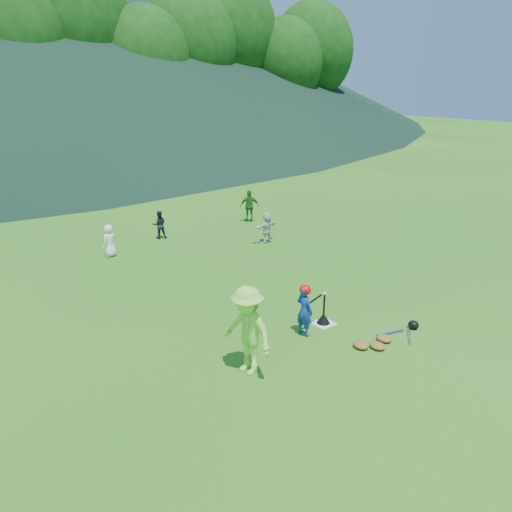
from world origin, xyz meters
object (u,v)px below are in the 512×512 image
(batter_child, at_px, (304,311))
(adult_coach, at_px, (247,331))
(equipment_pile, at_px, (385,338))
(fielder_b, at_px, (159,225))
(batting_tee, at_px, (323,318))
(fielder_d, at_px, (267,227))
(fielder_a, at_px, (110,241))
(fielder_c, at_px, (250,206))
(home_plate, at_px, (323,323))

(batter_child, bearing_deg, adult_coach, 99.12)
(adult_coach, distance_m, equipment_pile, 3.15)
(fielder_b, xyz_separation_m, batting_tee, (-0.01, -8.01, -0.35))
(fielder_d, bearing_deg, fielder_a, -27.81)
(fielder_c, bearing_deg, equipment_pile, 100.85)
(adult_coach, bearing_deg, fielder_d, 130.55)
(fielder_a, bearing_deg, fielder_b, 176.56)
(adult_coach, xyz_separation_m, fielder_d, (5.12, 5.97, -0.33))
(home_plate, bearing_deg, equipment_pile, -70.98)
(home_plate, distance_m, batting_tee, 0.12)
(adult_coach, distance_m, fielder_d, 7.88)
(batting_tee, bearing_deg, batter_child, -171.46)
(fielder_b, distance_m, batting_tee, 8.02)
(equipment_pile, bearing_deg, fielder_b, 92.79)
(batter_child, bearing_deg, equipment_pile, -142.24)
(fielder_d, xyz_separation_m, equipment_pile, (-2.18, -6.77, -0.46))
(fielder_b, bearing_deg, equipment_pile, 111.85)
(adult_coach, height_order, batting_tee, adult_coach)
(adult_coach, relative_size, batting_tee, 2.51)
(home_plate, bearing_deg, fielder_a, 105.87)
(fielder_a, xyz_separation_m, fielder_b, (2.06, 0.78, -0.02))
(adult_coach, distance_m, fielder_c, 10.48)
(home_plate, distance_m, equipment_pile, 1.42)
(batter_child, xyz_separation_m, fielder_d, (3.32, 5.52, -0.03))
(batting_tee, bearing_deg, home_plate, 0.00)
(home_plate, bearing_deg, batting_tee, 0.00)
(fielder_c, bearing_deg, fielder_b, 28.41)
(fielder_a, relative_size, fielder_b, 1.04)
(fielder_d, distance_m, equipment_pile, 7.12)
(home_plate, bearing_deg, fielder_d, 64.05)
(fielder_a, bearing_deg, fielder_c, 162.33)
(equipment_pile, bearing_deg, batter_child, 132.59)
(batting_tee, bearing_deg, fielder_d, 64.05)
(batting_tee, bearing_deg, fielder_b, 89.94)
(home_plate, bearing_deg, batter_child, -171.46)
(adult_coach, distance_m, batting_tee, 2.65)
(adult_coach, relative_size, fielder_a, 1.70)
(home_plate, bearing_deg, fielder_c, 64.64)
(home_plate, distance_m, adult_coach, 2.68)
(equipment_pile, bearing_deg, home_plate, 109.02)
(adult_coach, bearing_deg, batting_tee, 93.66)
(fielder_a, height_order, fielder_c, fielder_c)
(batter_child, relative_size, fielder_d, 1.06)
(equipment_pile, bearing_deg, adult_coach, 164.94)
(fielder_a, bearing_deg, batting_tee, 81.80)
(adult_coach, height_order, fielder_b, adult_coach)
(fielder_a, bearing_deg, batter_child, 76.58)
(equipment_pile, bearing_deg, fielder_c, 70.47)
(batter_child, xyz_separation_m, equipment_pile, (1.14, -1.24, -0.49))
(batter_child, bearing_deg, home_plate, -86.29)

